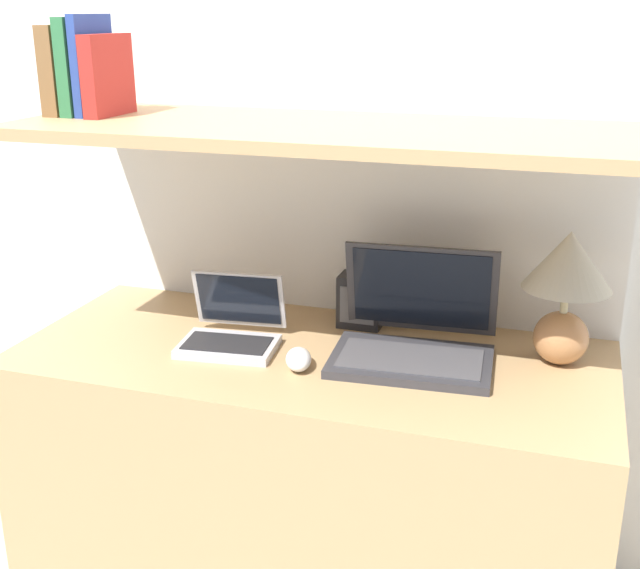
% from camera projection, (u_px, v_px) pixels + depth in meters
% --- Properties ---
extents(wall_back, '(6.00, 0.05, 2.40)m').
position_uv_depth(wall_back, '(355.00, 126.00, 2.07)').
color(wall_back, white).
rests_on(wall_back, ground_plane).
extents(desk, '(1.40, 0.60, 0.71)m').
position_uv_depth(desk, '(311.00, 484.00, 2.01)').
color(desk, tan).
rests_on(desk, ground_plane).
extents(back_riser, '(1.40, 0.04, 1.21)m').
position_uv_depth(back_riser, '(347.00, 344.00, 2.22)').
color(back_riser, white).
rests_on(back_riser, ground_plane).
extents(shelf, '(1.40, 0.54, 0.03)m').
position_uv_depth(shelf, '(319.00, 131.00, 1.79)').
color(shelf, tan).
rests_on(shelf, back_riser).
extents(table_lamp, '(0.20, 0.20, 0.31)m').
position_uv_depth(table_lamp, '(567.00, 281.00, 1.78)').
color(table_lamp, '#B27A4C').
rests_on(table_lamp, desk).
extents(laptop_large, '(0.38, 0.33, 0.25)m').
position_uv_depth(laptop_large, '(414.00, 336.00, 1.86)').
color(laptop_large, '#333338').
rests_on(laptop_large, desk).
extents(laptop_small, '(0.25, 0.23, 0.17)m').
position_uv_depth(laptop_small, '(232.00, 330.00, 1.93)').
color(laptop_small, silver).
rests_on(laptop_small, desk).
extents(computer_mouse, '(0.09, 0.12, 0.04)m').
position_uv_depth(computer_mouse, '(299.00, 359.00, 1.81)').
color(computer_mouse, white).
rests_on(computer_mouse, desk).
extents(router_box, '(0.11, 0.08, 0.14)m').
position_uv_depth(router_box, '(361.00, 301.00, 2.04)').
color(router_box, black).
rests_on(router_box, desk).
extents(book_brown, '(0.04, 0.16, 0.21)m').
position_uv_depth(book_brown, '(65.00, 70.00, 1.94)').
color(book_brown, brown).
rests_on(book_brown, shelf).
extents(book_green, '(0.03, 0.16, 0.23)m').
position_uv_depth(book_green, '(81.00, 66.00, 1.93)').
color(book_green, '#2D7042').
rests_on(book_green, shelf).
extents(book_blue, '(0.02, 0.16, 0.23)m').
position_uv_depth(book_blue, '(93.00, 65.00, 1.92)').
color(book_blue, '#284293').
rests_on(book_blue, shelf).
extents(book_red, '(0.04, 0.18, 0.19)m').
position_uv_depth(book_red, '(108.00, 75.00, 1.91)').
color(book_red, '#A82823').
rests_on(book_red, shelf).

